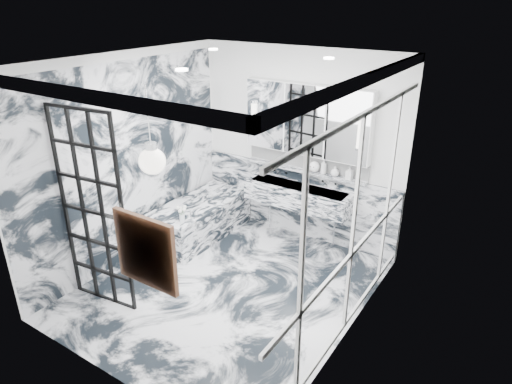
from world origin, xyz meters
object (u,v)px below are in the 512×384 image
Objects in this scene: trough_sink at (298,196)px; mirror_cabinet at (307,120)px; crittall_door at (93,212)px; bathtub at (200,218)px.

trough_sink is 0.84× the size of mirror_cabinet.
crittall_door reaches higher than trough_sink.
trough_sink is at bearing 57.23° from crittall_door.
bathtub is at bearing -153.52° from trough_sink.
crittall_door reaches higher than mirror_cabinet.
mirror_cabinet reaches higher than trough_sink.
trough_sink is (1.25, 2.55, -0.45)m from crittall_door.
bathtub is (-0.07, 1.89, -0.90)m from crittall_door.
mirror_cabinet is at bearing 90.00° from trough_sink.
mirror_cabinet is at bearing 58.66° from crittall_door.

